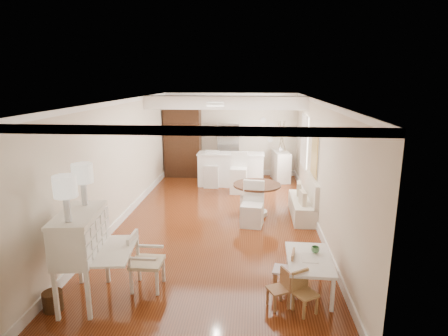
# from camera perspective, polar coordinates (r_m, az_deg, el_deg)

# --- Properties ---
(room) EXTENTS (9.00, 9.04, 2.82)m
(room) POSITION_cam_1_polar(r_m,az_deg,el_deg) (8.64, -0.49, 4.94)
(room) COLOR brown
(room) RESTS_ON ground
(secretary_bureau) EXTENTS (1.22, 1.24, 1.40)m
(secretary_bureau) POSITION_cam_1_polar(r_m,az_deg,el_deg) (6.04, -20.86, -12.57)
(secretary_bureau) COLOR white
(secretary_bureau) RESTS_ON ground
(gustavian_armchair) EXTENTS (0.52, 0.52, 0.91)m
(gustavian_armchair) POSITION_cam_1_polar(r_m,az_deg,el_deg) (6.20, -11.64, -13.76)
(gustavian_armchair) COLOR white
(gustavian_armchair) RESTS_ON ground
(wicker_basket) EXTENTS (0.34, 0.34, 0.28)m
(wicker_basket) POSITION_cam_1_polar(r_m,az_deg,el_deg) (6.23, -24.64, -17.93)
(wicker_basket) COLOR #4B2F17
(wicker_basket) RESTS_ON ground
(kids_table) EXTENTS (0.70, 1.14, 0.56)m
(kids_table) POSITION_cam_1_polar(r_m,az_deg,el_deg) (6.22, 12.73, -15.54)
(kids_table) COLOR silver
(kids_table) RESTS_ON ground
(kids_chair_a) EXTENTS (0.38, 0.38, 0.58)m
(kids_chair_a) POSITION_cam_1_polar(r_m,az_deg,el_deg) (5.76, 8.25, -17.76)
(kids_chair_a) COLOR #9E6F48
(kids_chair_a) RESTS_ON ground
(kids_chair_b) EXTENTS (0.37, 0.37, 0.66)m
(kids_chair_b) POSITION_cam_1_polar(r_m,az_deg,el_deg) (6.19, 9.07, -14.99)
(kids_chair_b) COLOR tan
(kids_chair_b) RESTS_ON ground
(kids_chair_c) EXTENTS (0.41, 0.41, 0.61)m
(kids_chair_c) POSITION_cam_1_polar(r_m,az_deg,el_deg) (5.70, 12.29, -18.12)
(kids_chair_c) COLOR #AE844F
(kids_chair_c) RESTS_ON ground
(banquette) EXTENTS (0.52, 1.60, 0.98)m
(banquette) POSITION_cam_1_polar(r_m,az_deg,el_deg) (9.20, 11.87, -4.38)
(banquette) COLOR silver
(banquette) RESTS_ON ground
(dining_table) EXTENTS (1.21, 1.21, 0.78)m
(dining_table) POSITION_cam_1_polar(r_m,az_deg,el_deg) (9.18, 5.01, -4.82)
(dining_table) COLOR #452516
(dining_table) RESTS_ON ground
(slip_chair_near) EXTENTS (0.54, 0.56, 1.01)m
(slip_chair_near) POSITION_cam_1_polar(r_m,az_deg,el_deg) (8.49, 4.32, -5.54)
(slip_chair_near) COLOR white
(slip_chair_near) RESTS_ON ground
(slip_chair_far) EXTENTS (0.55, 0.56, 0.90)m
(slip_chair_far) POSITION_cam_1_polar(r_m,az_deg,el_deg) (9.13, 4.18, -4.51)
(slip_chair_far) COLOR white
(slip_chair_far) RESTS_ON ground
(breakfast_counter) EXTENTS (2.05, 0.65, 1.03)m
(breakfast_counter) POSITION_cam_1_polar(r_m,az_deg,el_deg) (11.64, 1.05, -0.19)
(breakfast_counter) COLOR white
(breakfast_counter) RESTS_ON ground
(bar_stool_left) EXTENTS (0.47, 0.47, 1.11)m
(bar_stool_left) POSITION_cam_1_polar(r_m,az_deg,el_deg) (11.48, -1.88, -0.20)
(bar_stool_left) COLOR silver
(bar_stool_left) RESTS_ON ground
(bar_stool_right) EXTENTS (0.48, 0.48, 1.18)m
(bar_stool_right) POSITION_cam_1_polar(r_m,az_deg,el_deg) (10.86, 2.23, -0.78)
(bar_stool_right) COLOR white
(bar_stool_right) RESTS_ON ground
(pantry_cabinet) EXTENTS (1.20, 0.60, 2.30)m
(pantry_cabinet) POSITION_cam_1_polar(r_m,az_deg,el_deg) (12.78, -6.28, 3.86)
(pantry_cabinet) COLOR #381E11
(pantry_cabinet) RESTS_ON ground
(fridge) EXTENTS (0.75, 0.65, 1.80)m
(fridge) POSITION_cam_1_polar(r_m,az_deg,el_deg) (12.57, 2.27, 2.62)
(fridge) COLOR silver
(fridge) RESTS_ON ground
(sideboard) EXTENTS (0.61, 1.07, 0.96)m
(sideboard) POSITION_cam_1_polar(r_m,az_deg,el_deg) (12.37, 8.64, 0.31)
(sideboard) COLOR beige
(sideboard) RESTS_ON ground
(pencil_cup) EXTENTS (0.17, 0.17, 0.10)m
(pencil_cup) POSITION_cam_1_polar(r_m,az_deg,el_deg) (6.25, 13.74, -12.00)
(pencil_cup) COLOR #54915B
(pencil_cup) RESTS_ON kids_table
(branch_vase) EXTENTS (0.16, 0.16, 0.17)m
(branch_vase) POSITION_cam_1_polar(r_m,az_deg,el_deg) (12.27, 8.57, 2.90)
(branch_vase) COLOR white
(branch_vase) RESTS_ON sideboard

